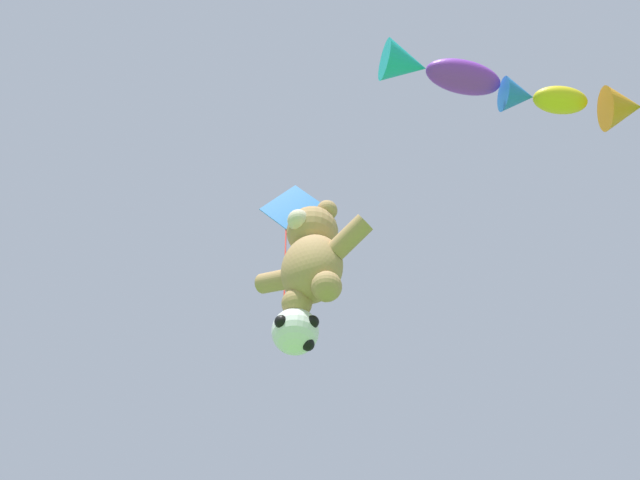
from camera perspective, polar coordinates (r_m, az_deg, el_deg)
The scene contains 5 objects.
teddy_bear_kite at distance 12.09m, azimuth -0.67°, elevation -1.31°, with size 2.39×1.05×2.43m.
soccer_ball_kite at distance 11.36m, azimuth -1.97°, elevation -7.31°, with size 0.83×0.83×0.77m.
fish_kite_violet at distance 14.01m, azimuth 9.15°, elevation 13.24°, with size 2.02×2.27×0.82m.
fish_kite_goldfin at distance 14.58m, azimuth 17.14°, elevation 10.81°, with size 1.62×1.61×0.69m.
diamond_kite at distance 14.11m, azimuth -2.10°, elevation 1.89°, with size 1.13×0.87×3.33m.
Camera 1 is at (3.51, -0.51, 0.95)m, focal length 40.00 mm.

